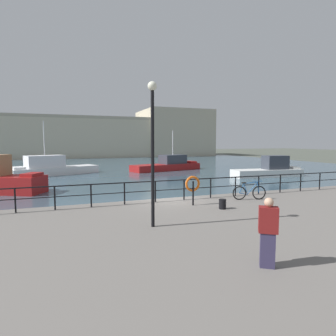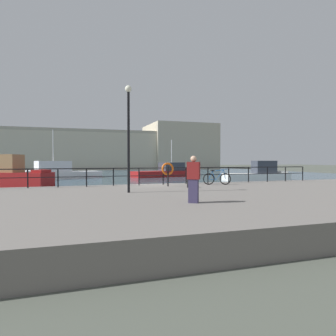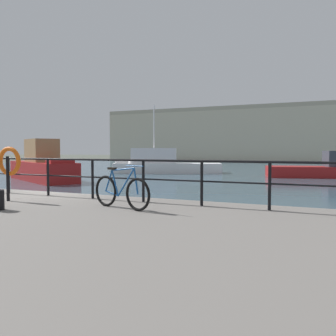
# 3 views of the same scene
# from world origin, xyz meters

# --- Properties ---
(ground_plane) EXTENTS (240.00, 240.00, 0.00)m
(ground_plane) POSITION_xyz_m (0.00, 0.00, 0.00)
(ground_plane) COLOR #4C5147
(water_basin) EXTENTS (80.00, 60.00, 0.01)m
(water_basin) POSITION_xyz_m (0.00, 30.20, 0.01)
(water_basin) COLOR #385160
(water_basin) RESTS_ON ground_plane
(quay_promenade) EXTENTS (56.00, 13.00, 0.83)m
(quay_promenade) POSITION_xyz_m (0.00, -6.50, 0.41)
(quay_promenade) COLOR slate
(quay_promenade) RESTS_ON ground_plane
(harbor_building) EXTENTS (67.32, 17.20, 12.43)m
(harbor_building) POSITION_xyz_m (6.97, 61.85, 5.04)
(harbor_building) COLOR #C1B79E
(harbor_building) RESTS_ON ground_plane
(moored_white_yacht) EXTENTS (8.05, 5.66, 2.87)m
(moored_white_yacht) POSITION_xyz_m (-10.23, 10.47, 0.99)
(moored_white_yacht) COLOR maroon
(moored_white_yacht) RESTS_ON water_basin
(moored_red_daysailer) EXTENTS (9.98, 6.07, 6.18)m
(moored_red_daysailer) POSITION_xyz_m (-6.27, 21.42, 0.84)
(moored_red_daysailer) COLOR white
(moored_red_daysailer) RESTS_ON water_basin
(moored_green_narrowboat) EXTENTS (8.06, 2.82, 2.31)m
(moored_green_narrowboat) POSITION_xyz_m (16.31, 11.36, 0.76)
(moored_green_narrowboat) COLOR white
(moored_green_narrowboat) RESTS_ON water_basin
(moored_small_launch) EXTENTS (10.21, 5.14, 5.34)m
(moored_small_launch) POSITION_xyz_m (8.37, 22.07, 0.73)
(moored_small_launch) COLOR maroon
(moored_small_launch) RESTS_ON water_basin
(quay_railing) EXTENTS (25.01, 0.07, 1.08)m
(quay_railing) POSITION_xyz_m (-0.91, -0.75, 1.56)
(quay_railing) COLOR black
(quay_railing) RESTS_ON quay_promenade
(parked_bicycle) EXTENTS (1.72, 0.54, 0.98)m
(parked_bicycle) POSITION_xyz_m (3.83, -1.91, 1.21)
(parked_bicycle) COLOR black
(parked_bicycle) RESTS_ON quay_promenade
(mooring_bollard) EXTENTS (0.32, 0.32, 0.44)m
(mooring_bollard) POSITION_xyz_m (1.45, -3.21, 1.05)
(mooring_bollard) COLOR black
(mooring_bollard) RESTS_ON quay_promenade
(life_ring_stand) EXTENTS (0.75, 0.16, 1.40)m
(life_ring_stand) POSITION_xyz_m (0.53, -2.02, 1.80)
(life_ring_stand) COLOR black
(life_ring_stand) RESTS_ON quay_promenade
(quay_lamp_post) EXTENTS (0.32, 0.32, 5.05)m
(quay_lamp_post) POSITION_xyz_m (-2.29, -4.69, 4.02)
(quay_lamp_post) COLOR black
(quay_lamp_post) RESTS_ON quay_promenade
(standing_person) EXTENTS (0.52, 0.48, 1.69)m
(standing_person) POSITION_xyz_m (-0.71, -8.81, 1.69)
(standing_person) COLOR #332D4C
(standing_person) RESTS_ON quay_promenade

